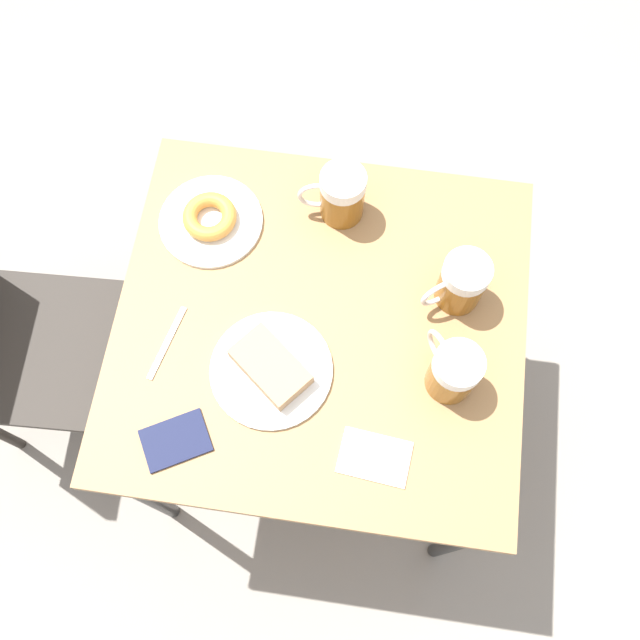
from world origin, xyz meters
The scene contains 10 objects.
ground_plane centered at (0.00, 0.00, 0.00)m, with size 8.00×8.00×0.00m, color gray.
table centered at (0.00, 0.00, 0.70)m, with size 0.79×0.84×0.77m.
plate_with_cake centered at (-0.11, 0.08, 0.79)m, with size 0.25×0.25×0.05m.
plate_with_donut centered at (0.20, 0.27, 0.79)m, with size 0.22×0.22×0.04m.
beer_mug_left centered at (-0.08, -0.27, 0.84)m, with size 0.13×0.11×0.13m.
beer_mug_center centered at (0.10, -0.27, 0.84)m, with size 0.11×0.13×0.13m.
beer_mug_right centered at (0.27, -0.01, 0.84)m, with size 0.10×0.14×0.13m.
napkin_folded centered at (-0.26, -0.14, 0.78)m, with size 0.10×0.14×0.00m.
fork centered at (-0.09, 0.30, 0.78)m, with size 0.16×0.05×0.00m.
passport_near_edge centered at (-0.28, 0.24, 0.78)m, with size 0.14×0.15×0.01m.
Camera 1 is at (-0.51, -0.07, 2.14)m, focal length 40.00 mm.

